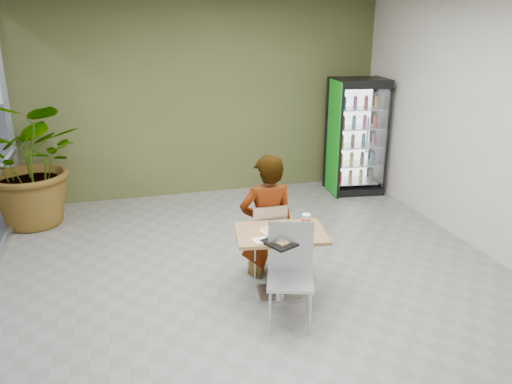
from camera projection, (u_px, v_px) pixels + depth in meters
ground at (264, 289)px, 5.58m from camera, size 7.00×7.00×0.00m
room_envelope at (265, 150)px, 5.06m from camera, size 6.00×7.00×3.20m
dining_table at (280, 250)px, 5.30m from camera, size 1.02×0.78×0.75m
chair_far at (268, 234)px, 5.73m from camera, size 0.40×0.41×0.89m
chair_near at (290, 265)px, 4.86m from camera, size 0.56×0.57×1.00m
seated_woman at (267, 228)px, 5.75m from camera, size 0.66×0.43×1.76m
pizza_plate at (272, 230)px, 5.22m from camera, size 0.34×0.32×0.03m
soda_cup at (306, 222)px, 5.27m from camera, size 0.09×0.09×0.17m
napkin_stack at (261, 241)px, 4.99m from camera, size 0.17×0.17×0.02m
cafeteria_tray at (286, 240)px, 4.99m from camera, size 0.53×0.48×0.03m
beverage_fridge at (357, 136)px, 8.49m from camera, size 0.97×0.78×1.95m
potted_plant at (33, 163)px, 7.09m from camera, size 2.04×1.89×1.85m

